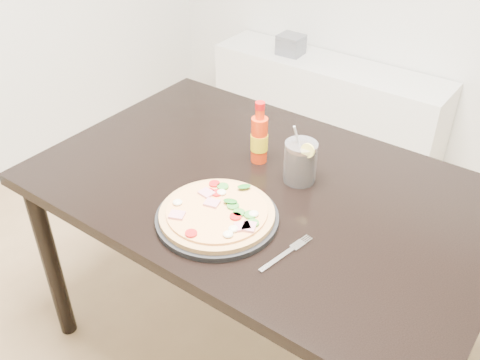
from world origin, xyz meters
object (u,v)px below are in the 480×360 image
Objects in this scene: hot_sauce_bottle at (259,138)px; media_console at (326,102)px; dining_table at (263,205)px; plate at (217,218)px; pizza at (218,213)px; cola_cup at (300,163)px; fork at (287,252)px.

media_console is at bearing 108.60° from hot_sauce_bottle.
plate reaches higher than dining_table.
cola_cup reaches higher than pizza.
hot_sauce_bottle reaches higher than dining_table.
dining_table is at bearing 89.21° from plate.
pizza is at bearing 29.25° from plate.
dining_table is at bearing -49.43° from hot_sauce_bottle.
dining_table is at bearing -133.73° from cola_cup.
plate reaches higher than fork.
fork is (0.15, -0.30, -0.06)m from cola_cup.
hot_sauce_bottle is at bearing 173.90° from cola_cup.
dining_table is 7.44× the size of fork.
cola_cup is 0.14× the size of media_console.
cola_cup reaches higher than fork.
hot_sauce_bottle reaches higher than media_console.
fork reaches higher than dining_table.
pizza is at bearing -72.16° from media_console.
hot_sauce_bottle is 1.59m from media_console.
pizza reaches higher than media_console.
cola_cup is at bearing 46.27° from dining_table.
plate is (-0.00, -0.22, 0.09)m from dining_table.
dining_table is at bearing 145.79° from fork.
media_console is (-0.56, 1.72, -0.53)m from pizza.
cola_cup reaches higher than dining_table.
dining_table is 6.70× the size of hot_sauce_bottle.
hot_sauce_bottle is 1.11× the size of fork.
dining_table is 0.21m from hot_sauce_bottle.
hot_sauce_bottle is 0.16m from cola_cup.
media_console is at bearing 124.66° from fork.
media_console is (-0.56, 1.50, -0.42)m from dining_table.
media_console is (-0.78, 1.72, -0.50)m from fork.
plate is 0.34m from hot_sauce_bottle.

